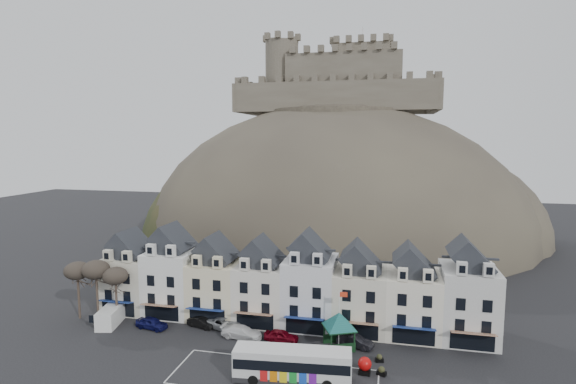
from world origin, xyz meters
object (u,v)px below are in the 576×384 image
Objects in this scene: car_black at (201,322)px; car_charcoal at (355,341)px; flagpole at (340,314)px; car_silver at (224,324)px; car_white at (242,332)px; red_buoy at (365,365)px; white_van at (111,316)px; car_navy at (152,323)px; car_maroon at (281,336)px; bus_shelter at (339,320)px; bus at (292,363)px.

car_charcoal is (20.80, -1.25, 0.06)m from car_black.
flagpole is 1.74× the size of car_black.
car_silver is 3.80m from car_white.
white_van is at bearing 171.17° from red_buoy.
car_silver is (9.56, 1.99, -0.04)m from car_navy.
car_black is (6.36, 1.87, -0.09)m from car_navy.
car_charcoal is (33.33, 0.67, -0.47)m from white_van.
flagpole is 31.54m from white_van.
white_van is 24.13m from car_maroon.
car_charcoal is (27.16, 0.63, -0.03)m from car_navy.
car_maroon is at bearing -79.57° from car_navy.
car_silver is 17.66m from car_charcoal.
white_van is at bearing 96.05° from car_white.
car_black is at bearing 79.38° from car_white.
flagpole reaches higher than bus_shelter.
white_van is (-31.41, -0.51, -2.87)m from flagpole.
car_black is at bearing 103.65° from car_charcoal.
car_navy is 17.96m from car_maroon.
flagpole is 1.58× the size of car_navy.
car_charcoal reaches higher than car_silver.
bus is 10.12m from flagpole.
red_buoy reaches higher than car_navy.
car_silver is (-15.70, 2.04, -2.77)m from bus_shelter.
white_van is (-31.42, 0.00, -2.29)m from bus_shelter.
car_maroon is at bearing -11.82° from white_van.
car_navy is 1.03× the size of car_maroon.
red_buoy is at bearing -102.75° from car_white.
car_navy is at bearing -178.94° from flagpole.
car_navy is 27.17m from car_charcoal.
bus is at bearing -129.13° from car_white.
car_white reaches higher than car_navy.
car_white is 5.20m from car_maroon.
car_navy is at bearing 155.91° from bus_shelter.
car_maroon is (11.60, -1.80, 0.07)m from car_black.
red_buoy is at bearing -90.88° from car_silver.
car_charcoal is at bearing -83.18° from car_maroon.
bus_shelter is at bearing 126.47° from car_charcoal.
bus is at bearing -113.88° from flagpole.
bus_shelter is 1.20× the size of car_white.
red_buoy reaches higher than car_maroon.
flagpole is 3.86m from car_charcoal.
car_silver is 1.17× the size of car_maroon.
bus is at bearing -157.12° from red_buoy.
bus reaches higher than car_silver.
car_navy is (-25.25, 0.04, -2.73)m from bus_shelter.
car_maroon reaches higher than car_black.
bus reaches higher than red_buoy.
flagpole is at bearing 111.95° from car_charcoal.
car_black is 11.74m from car_maroon.
car_maroon reaches higher than car_silver.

